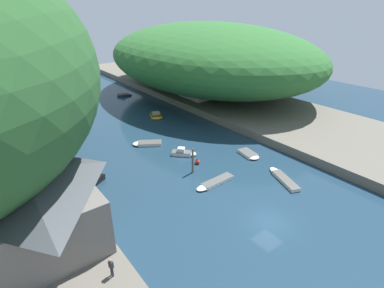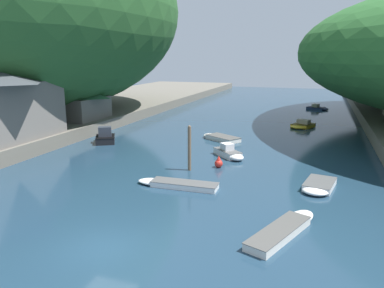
{
  "view_description": "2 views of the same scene",
  "coord_description": "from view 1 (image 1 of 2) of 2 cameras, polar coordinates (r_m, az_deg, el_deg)",
  "views": [
    {
      "loc": [
        -21.43,
        -14.67,
        20.6
      ],
      "look_at": [
        2.38,
        16.33,
        2.21
      ],
      "focal_mm": 28.0,
      "sensor_mm": 36.0,
      "label": 1
    },
    {
      "loc": [
        9.16,
        -13.71,
        8.77
      ],
      "look_at": [
        -1.29,
        16.82,
        1.15
      ],
      "focal_mm": 35.0,
      "sensor_mm": 36.0,
      "label": 2
    }
  ],
  "objects": [
    {
      "name": "water_surface",
      "position": [
        53.66,
        -10.98,
        2.13
      ],
      "size": [
        130.0,
        130.0,
        0.0
      ],
      "primitive_type": "plane",
      "color": "#1E384C",
      "rests_on": "ground"
    },
    {
      "name": "right_bank",
      "position": [
        67.76,
        8.55,
        7.81
      ],
      "size": [
        22.0,
        120.0,
        1.35
      ],
      "color": "#666056",
      "rests_on": "ground"
    },
    {
      "name": "hillside_right",
      "position": [
        74.51,
        3.25,
        16.31
      ],
      "size": [
        41.54,
        58.15,
        15.6
      ],
      "color": "#2D662D",
      "rests_on": "right_bank"
    },
    {
      "name": "waterfront_building",
      "position": [
        30.04,
        -28.45,
        -9.63
      ],
      "size": [
        10.22,
        13.91,
        7.02
      ],
      "color": "slate",
      "rests_on": "left_bank"
    },
    {
      "name": "boathouse_shed",
      "position": [
        42.65,
        -31.09,
        -2.24
      ],
      "size": [
        7.61,
        6.9,
        4.25
      ],
      "color": "slate",
      "rests_on": "left_bank"
    },
    {
      "name": "right_bank_cottage",
      "position": [
        67.93,
        0.67,
        10.49
      ],
      "size": [
        4.65,
        7.98,
        3.89
      ],
      "color": "#B2A899",
      "rests_on": "right_bank"
    },
    {
      "name": "boat_small_dinghy",
      "position": [
        44.74,
        -1.48,
        -1.7
      ],
      "size": [
        3.47,
        3.51,
        1.17
      ],
      "rotation": [
        0.0,
        0.0,
        3.91
      ],
      "color": "white",
      "rests_on": "water_surface"
    },
    {
      "name": "boat_moored_right",
      "position": [
        37.96,
        4.15,
        -7.4
      ],
      "size": [
        5.76,
        1.41,
        0.4
      ],
      "rotation": [
        0.0,
        0.0,
        1.6
      ],
      "color": "white",
      "rests_on": "water_surface"
    },
    {
      "name": "boat_near_quay",
      "position": [
        45.38,
        10.88,
        -1.98
      ],
      "size": [
        2.36,
        3.88,
        0.46
      ],
      "rotation": [
        0.0,
        0.0,
        2.96
      ],
      "color": "white",
      "rests_on": "water_surface"
    },
    {
      "name": "boat_navy_launch",
      "position": [
        48.6,
        -8.69,
        0.11
      ],
      "size": [
        4.84,
        3.92,
        0.49
      ],
      "rotation": [
        0.0,
        0.0,
        1.01
      ],
      "color": "silver",
      "rests_on": "water_surface"
    },
    {
      "name": "boat_white_cruiser",
      "position": [
        60.37,
        -6.82,
        5.36
      ],
      "size": [
        3.24,
        4.0,
        0.97
      ],
      "rotation": [
        0.0,
        0.0,
        2.75
      ],
      "color": "gold",
      "rests_on": "water_surface"
    },
    {
      "name": "boat_far_upstream",
      "position": [
        76.15,
        -12.75,
        9.09
      ],
      "size": [
        3.86,
        2.69,
        0.91
      ],
      "rotation": [
        0.0,
        0.0,
        4.39
      ],
      "color": "navy",
      "rests_on": "water_surface"
    },
    {
      "name": "boat_far_right_bank",
      "position": [
        40.72,
        -18.79,
        -5.87
      ],
      "size": [
        3.21,
        3.75,
        1.69
      ],
      "rotation": [
        0.0,
        0.0,
        0.52
      ],
      "color": "black",
      "rests_on": "water_surface"
    },
    {
      "name": "boat_red_skiff",
      "position": [
        40.58,
        16.84,
        -6.17
      ],
      "size": [
        3.31,
        6.0,
        0.44
      ],
      "rotation": [
        0.0,
        0.0,
        5.91
      ],
      "color": "silver",
      "rests_on": "water_surface"
    },
    {
      "name": "mooring_post_second",
      "position": [
        39.56,
        0.14,
        -3.18
      ],
      "size": [
        0.26,
        0.26,
        3.59
      ],
      "color": "brown",
      "rests_on": "water_surface"
    },
    {
      "name": "channel_buoy_near",
      "position": [
        42.33,
        1.04,
        -3.35
      ],
      "size": [
        0.65,
        0.65,
        0.98
      ],
      "color": "red",
      "rests_on": "water_surface"
    },
    {
      "name": "person_on_quay",
      "position": [
        25.56,
        -15.14,
        -21.57
      ],
      "size": [
        0.33,
        0.43,
        1.69
      ],
      "rotation": [
        0.0,
        0.0,
        1.88
      ],
      "color": "#282D3D",
      "rests_on": "left_bank"
    }
  ]
}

